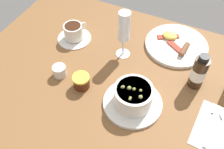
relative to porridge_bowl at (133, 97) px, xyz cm
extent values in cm
cube|color=brown|center=(-10.35, 6.95, -5.47)|extent=(110.00, 84.00, 3.00)
cylinder|color=silver|center=(0.00, 0.01, -3.37)|extent=(19.99, 19.99, 1.20)
cylinder|color=silver|center=(0.00, 0.01, 0.75)|extent=(12.91, 12.91, 7.04)
cylinder|color=beige|center=(0.00, 0.01, 3.47)|extent=(11.10, 11.10, 1.60)
sphere|color=olive|center=(2.10, 0.40, 4.37)|extent=(0.99, 0.99, 0.99)
sphere|color=olive|center=(-3.76, -0.88, 4.37)|extent=(0.84, 0.84, 0.84)
sphere|color=olive|center=(0.27, -4.08, 4.37)|extent=(0.83, 0.83, 0.83)
sphere|color=olive|center=(-3.46, -0.65, 4.37)|extent=(1.10, 1.10, 1.10)
sphere|color=olive|center=(2.96, -1.96, 4.37)|extent=(1.35, 1.35, 1.35)
sphere|color=olive|center=(0.00, 0.00, 4.37)|extent=(1.11, 1.11, 1.11)
sphere|color=olive|center=(0.24, -3.57, 4.37)|extent=(0.94, 0.94, 0.94)
sphere|color=olive|center=(-1.53, -0.25, 4.37)|extent=(1.38, 1.38, 1.38)
cube|color=silver|center=(27.16, 2.50, -3.82)|extent=(13.41, 18.89, 0.30)
cube|color=silver|center=(25.96, 1.50, -3.42)|extent=(2.13, 14.05, 0.50)
cube|color=silver|center=(25.96, 9.30, -3.42)|extent=(2.43, 3.74, 0.40)
cube|color=silver|center=(28.76, 1.50, -3.42)|extent=(1.86, 13.04, 0.50)
ellipsoid|color=silver|center=(28.76, 8.50, -3.37)|extent=(2.40, 4.00, 0.60)
cylinder|color=silver|center=(-34.58, 20.04, -3.52)|extent=(14.02, 14.02, 0.90)
cylinder|color=silver|center=(-34.58, 20.04, -0.07)|extent=(7.71, 7.71, 6.00)
cylinder|color=#3A1F12|center=(-34.58, 20.04, 2.43)|extent=(6.55, 6.55, 1.00)
torus|color=silver|center=(-32.64, 24.49, 0.23)|extent=(2.17, 3.62, 3.60)
cylinder|color=silver|center=(-29.10, 0.63, -1.83)|extent=(4.90, 4.90, 4.29)
cone|color=silver|center=(-27.13, -0.36, -0.20)|extent=(2.84, 2.57, 2.36)
cylinder|color=white|center=(-12.48, 20.55, -3.77)|extent=(5.67, 5.67, 0.40)
cylinder|color=white|center=(-12.48, 20.55, 0.23)|extent=(0.80, 0.80, 7.59)
cylinder|color=white|center=(-12.48, 20.55, 9.96)|extent=(4.44, 4.44, 11.89)
cylinder|color=#F5E8BD|center=(-12.48, 20.55, 8.18)|extent=(3.64, 3.64, 7.13)
cylinder|color=#50210F|center=(-19.30, -0.51, -1.84)|extent=(5.79, 5.79, 4.26)
cylinder|color=yellow|center=(-19.30, -0.51, 0.69)|extent=(6.08, 6.08, 0.80)
cylinder|color=#382314|center=(16.89, 17.41, 2.30)|extent=(5.13, 5.13, 12.54)
cylinder|color=silver|center=(16.89, 17.41, 2.05)|extent=(5.23, 5.23, 4.76)
cylinder|color=black|center=(16.89, 17.41, 9.52)|extent=(3.34, 3.34, 1.91)
cylinder|color=silver|center=(5.45, 33.73, -3.27)|extent=(25.27, 25.27, 1.40)
cube|color=#A23828|center=(5.96, 31.25, -2.27)|extent=(8.91, 6.80, 0.60)
cube|color=#A73828|center=(1.12, 36.12, -2.27)|extent=(8.96, 6.66, 0.60)
cylinder|color=brown|center=(9.24, 30.57, -1.37)|extent=(2.93, 7.19, 2.20)
ellipsoid|color=#F2D859|center=(1.66, 36.25, -1.57)|extent=(6.00, 4.80, 2.40)
camera|label=1|loc=(14.60, -47.33, 69.70)|focal=41.59mm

